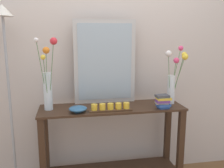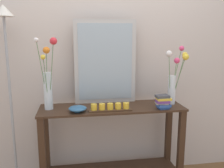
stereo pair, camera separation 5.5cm
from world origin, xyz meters
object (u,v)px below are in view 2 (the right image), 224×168
(tall_vase_left, at_px, (48,81))
(vase_right, at_px, (174,79))
(console_table, at_px, (112,141))
(mirror_leaning, at_px, (105,62))
(decorative_bowl, at_px, (78,108))
(floor_lamp, at_px, (8,71))
(book_stack, at_px, (163,102))
(candle_tray, at_px, (110,107))

(tall_vase_left, bearing_deg, vase_right, -0.46)
(console_table, relative_size, mirror_leaning, 1.66)
(console_table, xyz_separation_m, mirror_leaning, (-0.04, 0.17, 0.76))
(decorative_bowl, xyz_separation_m, floor_lamp, (-0.61, 0.21, 0.32))
(console_table, relative_size, tall_vase_left, 2.09)
(console_table, height_order, decorative_bowl, decorative_bowl)
(tall_vase_left, height_order, book_stack, tall_vase_left)
(console_table, bearing_deg, tall_vase_left, 179.37)
(mirror_leaning, distance_m, floor_lamp, 0.91)
(mirror_leaning, relative_size, candle_tray, 2.11)
(decorative_bowl, bearing_deg, vase_right, 6.33)
(candle_tray, height_order, decorative_bowl, candle_tray)
(candle_tray, bearing_deg, book_stack, -2.44)
(console_table, distance_m, book_stack, 0.63)
(vase_right, distance_m, candle_tray, 0.70)
(tall_vase_left, height_order, vase_right, tall_vase_left)
(console_table, distance_m, tall_vase_left, 0.85)
(decorative_bowl, relative_size, book_stack, 1.15)
(tall_vase_left, bearing_deg, mirror_leaning, 16.58)
(mirror_leaning, height_order, floor_lamp, floor_lamp)
(mirror_leaning, xyz_separation_m, candle_tray, (0.01, -0.28, -0.38))
(tall_vase_left, relative_size, candle_tray, 1.68)
(console_table, height_order, floor_lamp, floor_lamp)
(mirror_leaning, xyz_separation_m, decorative_bowl, (-0.29, -0.28, -0.38))
(console_table, xyz_separation_m, vase_right, (0.61, -0.00, 0.61))
(tall_vase_left, bearing_deg, floor_lamp, 165.57)
(mirror_leaning, height_order, vase_right, mirror_leaning)
(console_table, distance_m, vase_right, 0.86)
(console_table, height_order, mirror_leaning, mirror_leaning)
(tall_vase_left, relative_size, floor_lamp, 0.37)
(floor_lamp, bearing_deg, book_stack, -9.39)
(vase_right, height_order, floor_lamp, floor_lamp)
(console_table, bearing_deg, vase_right, -0.29)
(tall_vase_left, bearing_deg, book_stack, -7.63)
(mirror_leaning, bearing_deg, floor_lamp, -175.52)
(vase_right, xyz_separation_m, book_stack, (-0.15, -0.13, -0.19))
(mirror_leaning, distance_m, decorative_bowl, 0.55)
(console_table, bearing_deg, decorative_bowl, -161.90)
(tall_vase_left, xyz_separation_m, candle_tray, (0.55, -0.12, -0.24))
(mirror_leaning, distance_m, vase_right, 0.69)
(console_table, height_order, tall_vase_left, tall_vase_left)
(mirror_leaning, bearing_deg, decorative_bowl, -136.18)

